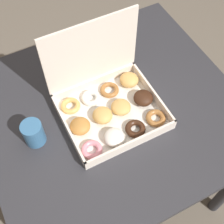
{
  "coord_description": "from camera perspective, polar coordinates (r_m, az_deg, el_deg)",
  "views": [
    {
      "loc": [
        -0.3,
        -0.58,
        1.74
      ],
      "look_at": [
        -0.01,
        -0.03,
        0.78
      ],
      "focal_mm": 50.0,
      "sensor_mm": 36.0,
      "label": 1
    }
  ],
  "objects": [
    {
      "name": "donut_box",
      "position": [
        1.13,
        -0.59,
        2.13
      ],
      "size": [
        0.35,
        0.32,
        0.32
      ],
      "color": "silver",
      "rests_on": "dining_table"
    },
    {
      "name": "dining_table",
      "position": [
        1.27,
        -0.05,
        -2.08
      ],
      "size": [
        0.96,
        0.88,
        0.76
      ],
      "color": "#2D2D33",
      "rests_on": "ground_plane"
    },
    {
      "name": "coffee_mug",
      "position": [
        1.09,
        -14.14,
        -3.84
      ],
      "size": [
        0.07,
        0.07,
        0.09
      ],
      "color": "teal",
      "rests_on": "dining_table"
    },
    {
      "name": "ground_plane",
      "position": [
        1.86,
        -0.04,
        -12.34
      ],
      "size": [
        8.0,
        8.0,
        0.0
      ],
      "primitive_type": "plane",
      "color": "#6B6054"
    }
  ]
}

